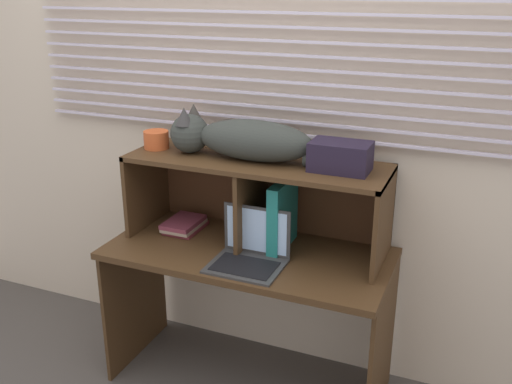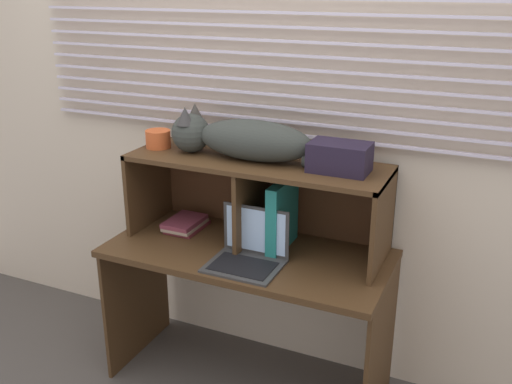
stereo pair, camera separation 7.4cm
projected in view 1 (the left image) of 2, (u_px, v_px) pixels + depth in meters
back_panel_with_blinds at (276, 115)px, 2.70m from camera, size 4.40×0.08×2.50m
desk at (248, 279)px, 2.65m from camera, size 1.27×0.59×0.70m
hutch_shelf_unit at (258, 183)px, 2.62m from camera, size 1.17×0.38×0.40m
cat at (241, 139)px, 2.54m from camera, size 0.88×0.19×0.22m
laptop at (250, 253)px, 2.48m from camera, size 0.31×0.25×0.23m
binder_upright at (283, 215)px, 2.58m from camera, size 0.05×0.27×0.32m
book_stack at (184, 225)px, 2.81m from camera, size 0.15×0.22×0.05m
small_basket at (156, 140)px, 2.72m from camera, size 0.12×0.12×0.08m
storage_box at (340, 156)px, 2.39m from camera, size 0.25×0.16×0.12m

